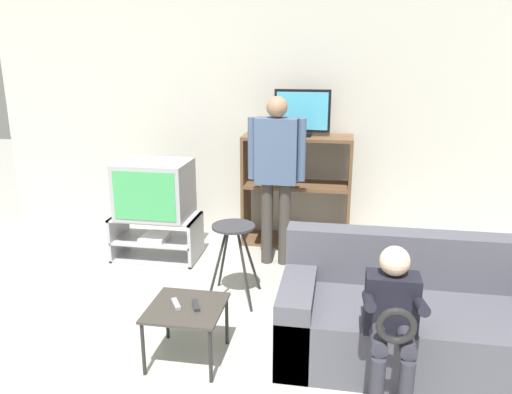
{
  "coord_description": "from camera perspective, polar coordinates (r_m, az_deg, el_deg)",
  "views": [
    {
      "loc": [
        0.68,
        -1.52,
        1.95
      ],
      "look_at": [
        0.05,
        2.07,
        0.9
      ],
      "focal_mm": 35.0,
      "sensor_mm": 36.0,
      "label": 1
    }
  ],
  "objects": [
    {
      "name": "media_shelf",
      "position": [
        5.22,
        4.64,
        0.9
      ],
      "size": [
        1.11,
        0.43,
        1.15
      ],
      "color": "brown",
      "rests_on": "ground_plane"
    },
    {
      "name": "television_flat",
      "position": [
        5.07,
        5.31,
        9.42
      ],
      "size": [
        0.56,
        0.2,
        0.46
      ],
      "color": "black",
      "rests_on": "media_shelf"
    },
    {
      "name": "television_main",
      "position": [
        4.88,
        -11.53,
        0.9
      ],
      "size": [
        0.67,
        0.53,
        0.54
      ],
      "color": "#9E9EA3",
      "rests_on": "tv_stand"
    },
    {
      "name": "person_standing_adult",
      "position": [
        4.58,
        2.34,
        3.64
      ],
      "size": [
        0.53,
        0.2,
        1.59
      ],
      "color": "#3D3833",
      "rests_on": "ground_plane"
    },
    {
      "name": "snack_table",
      "position": [
        3.34,
        -7.98,
        -12.9
      ],
      "size": [
        0.48,
        0.48,
        0.38
      ],
      "color": "#38332D",
      "rests_on": "ground_plane"
    },
    {
      "name": "remote_control_white",
      "position": [
        3.34,
        -9.14,
        -11.96
      ],
      "size": [
        0.1,
        0.14,
        0.02
      ],
      "primitive_type": "cube",
      "rotation": [
        0.0,
        0.0,
        0.53
      ],
      "color": "gray",
      "rests_on": "snack_table"
    },
    {
      "name": "couch",
      "position": [
        3.54,
        18.32,
        -13.13
      ],
      "size": [
        1.83,
        0.83,
        0.77
      ],
      "color": "#4C4C56",
      "rests_on": "ground_plane"
    },
    {
      "name": "remote_control_black",
      "position": [
        3.3,
        -6.9,
        -12.17
      ],
      "size": [
        0.09,
        0.15,
        0.02
      ],
      "primitive_type": "cube",
      "rotation": [
        0.0,
        0.0,
        0.42
      ],
      "color": "#232328",
      "rests_on": "snack_table"
    },
    {
      "name": "tv_stand",
      "position": [
        5.01,
        -11.28,
        -4.53
      ],
      "size": [
        0.83,
        0.45,
        0.43
      ],
      "color": "#A8A8AD",
      "rests_on": "ground_plane"
    },
    {
      "name": "person_seated_child",
      "position": [
        2.95,
        15.3,
        -12.9
      ],
      "size": [
        0.33,
        0.43,
        0.92
      ],
      "color": "#2D2D38",
      "rests_on": "ground_plane"
    },
    {
      "name": "folding_stool",
      "position": [
        4.01,
        -2.59,
        -4.86
      ],
      "size": [
        0.39,
        0.42,
        0.64
      ],
      "color": "black",
      "rests_on": "ground_plane"
    },
    {
      "name": "wall_back",
      "position": [
        5.39,
        2.71,
        9.14
      ],
      "size": [
        6.4,
        0.06,
        2.6
      ],
      "color": "beige",
      "rests_on": "ground_plane"
    }
  ]
}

